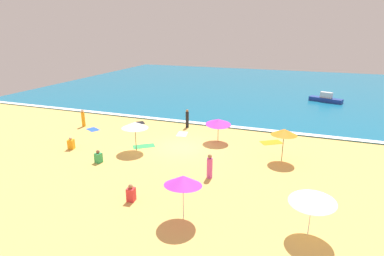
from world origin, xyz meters
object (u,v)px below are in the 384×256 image
Objects in this scene: beach_umbrella_5 at (135,125)px; beachgoer_0 at (187,119)px; beach_umbrella_4 at (218,122)px; small_boat_0 at (326,99)px; beach_umbrella_2 at (183,180)px; beachgoer_1 at (131,194)px; beachgoer_5 at (210,167)px; beachgoer_4 at (83,118)px; beach_umbrella_1 at (313,198)px; beach_umbrella_3 at (284,132)px; beachgoer_2 at (71,144)px; beachgoer_3 at (98,157)px.

beach_umbrella_5 is 7.03m from beachgoer_0.
beach_umbrella_4 reaches higher than small_boat_0.
beach_umbrella_2 is 3.68m from beachgoer_1.
beach_umbrella_5 is at bearing 159.97° from beachgoer_5.
beachgoer_0 is 9.85m from beachgoer_4.
beach_umbrella_4 is at bearing 124.47° from beach_umbrella_1.
beach_umbrella_2 is 14.70m from beachgoer_0.
beach_umbrella_5 is 26.43m from small_boat_0.
beachgoer_5 is at bearing 146.41° from beach_umbrella_1.
beach_umbrella_2 is 2.44× the size of beachgoer_1.
beach_umbrella_3 is 10.30m from beachgoer_0.
beachgoer_5 is at bearing -61.41° from beachgoer_0.
beach_umbrella_3 is 1.51× the size of beachgoer_5.
beach_umbrella_1 is at bearing -15.65° from beachgoer_2.
small_boat_0 is (1.84, 28.48, -1.42)m from beach_umbrella_1.
beachgoer_4 is (-13.09, -0.37, -0.92)m from beach_umbrella_4.
beach_umbrella_3 is 2.46× the size of beachgoer_2.
beachgoer_3 is at bearing -121.89° from small_boat_0.
beachgoer_1 is (1.81, -13.20, -0.42)m from beachgoer_0.
beachgoer_0 is 0.43× the size of small_boat_0.
beach_umbrella_2 reaches higher than beachgoer_2.
beachgoer_4 is (-18.35, 1.79, -1.33)m from beach_umbrella_3.
beach_umbrella_1 is 1.66× the size of beachgoer_0.
beachgoer_2 is 0.24× the size of small_boat_0.
beachgoer_3 is (-13.74, 3.43, -1.52)m from beach_umbrella_1.
beach_umbrella_2 is 2.51× the size of beachgoer_2.
beach_umbrella_3 is at bearing 102.56° from beach_umbrella_1.
beachgoer_2 is 5.87m from beachgoer_4.
beachgoer_1 is at bearing -110.71° from small_boat_0.
beach_umbrella_3 is (-1.81, 8.14, 0.21)m from beach_umbrella_1.
beachgoer_4 is (-20.16, 9.94, -1.12)m from beach_umbrella_1.
beach_umbrella_4 is (-7.07, 10.30, -0.20)m from beach_umbrella_1.
beach_umbrella_2 reaches higher than beachgoer_1.
beachgoer_4 is at bearing 143.47° from beach_umbrella_2.
beach_umbrella_4 is at bearing -35.91° from beachgoer_0.
beach_umbrella_3 is 2.39× the size of beachgoer_1.
beachgoer_2 is at bearing -128.38° from beachgoer_0.
beachgoer_4 reaches higher than beachgoer_2.
beachgoer_3 is 7.93m from beachgoer_5.
beach_umbrella_5 reaches higher than beachgoer_3.
beach_umbrella_5 is 1.80× the size of beachgoer_5.
beach_umbrella_2 reaches higher than beach_umbrella_4.
beach_umbrella_3 is 12.94m from beachgoer_3.
beachgoer_2 is at bearing 148.68° from beachgoer_1.
beachgoer_4 is at bearing 154.70° from beach_umbrella_5.
beachgoer_1 is at bearing -100.40° from beach_umbrella_4.
beach_umbrella_2 reaches higher than small_boat_0.
beachgoer_1 is at bearing -62.26° from beach_umbrella_5.
beach_umbrella_3 is at bearing 21.55° from beachgoer_3.
beachgoer_0 is (-8.99, 4.87, -1.27)m from beach_umbrella_3.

